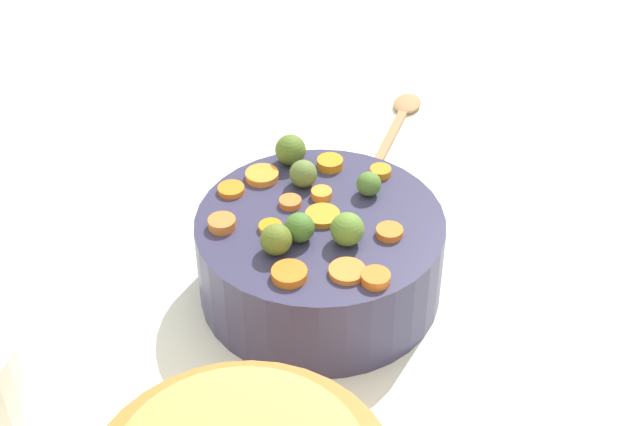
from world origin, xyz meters
The scene contains 22 objects.
tabletop centered at (0.00, 0.00, 0.01)m, with size 2.40×2.40×0.02m, color white.
serving_bowl_carrots centered at (-0.01, -0.03, 0.07)m, with size 0.28×0.28×0.11m, color #343252.
carrot_slice_0 centered at (-0.10, -0.08, 0.13)m, with size 0.03×0.03×0.01m, color orange.
carrot_slice_1 centered at (-0.12, -0.02, 0.13)m, with size 0.03×0.03×0.01m, color orange.
carrot_slice_2 centered at (-0.04, -0.05, 0.13)m, with size 0.02×0.02×0.01m, color orange.
carrot_slice_3 centered at (-0.04, -0.13, 0.13)m, with size 0.04×0.04×0.01m, color orange.
carrot_slice_4 centered at (0.09, 0.00, 0.13)m, with size 0.04×0.04×0.01m, color orange.
carrot_slice_5 centered at (0.05, 0.05, 0.13)m, with size 0.04×0.04×0.01m, color orange.
carrot_slice_6 centered at (0.04, -0.06, 0.13)m, with size 0.03×0.03×0.01m, color orange.
carrot_slice_7 centered at (-0.03, 0.05, 0.13)m, with size 0.03×0.03×0.01m, color orange.
carrot_slice_8 centered at (0.01, -0.14, 0.13)m, with size 0.03×0.03×0.01m, color orange.
carrot_slice_9 centered at (-0.01, -0.07, 0.13)m, with size 0.03×0.03×0.01m, color orange.
carrot_slice_10 centered at (0.06, -0.11, 0.13)m, with size 0.03×0.03×0.01m, color orange.
carrot_slice_11 centered at (0.04, 0.08, 0.13)m, with size 0.03×0.03×0.01m, color orange.
carrot_slice_12 centered at (-0.01, -0.03, 0.13)m, with size 0.04×0.04×0.01m, color orange.
brussels_sprout_0 centered at (-0.05, -0.08, 0.14)m, with size 0.03×0.03×0.03m, color olive.
brussels_sprout_1 centered at (0.01, 0.02, 0.15)m, with size 0.04×0.04×0.04m, color olive.
brussels_sprout_2 centered at (0.03, -0.03, 0.14)m, with size 0.03×0.03×0.03m, color #46712A.
brussels_sprout_3 centered at (-0.08, -0.01, 0.14)m, with size 0.03×0.03×0.03m, color #4F762F.
brussels_sprout_4 centered at (-0.08, -0.12, 0.15)m, with size 0.04×0.04×0.04m, color #536D26.
brussels_sprout_5 centered at (0.06, -0.04, 0.14)m, with size 0.03×0.03×0.03m, color #606E24.
wooden_spoon centered at (-0.37, -0.13, 0.03)m, with size 0.30×0.11×0.01m.
Camera 1 is at (0.66, 0.43, 0.77)m, focal length 51.20 mm.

